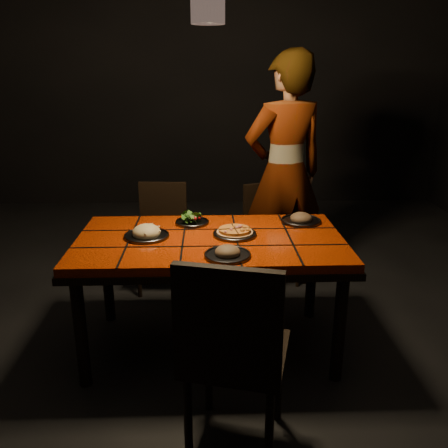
{
  "coord_description": "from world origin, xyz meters",
  "views": [
    {
      "loc": [
        -0.01,
        -2.69,
        1.72
      ],
      "look_at": [
        0.09,
        0.04,
        0.82
      ],
      "focal_mm": 38.0,
      "sensor_mm": 36.0,
      "label": 1
    }
  ],
  "objects_px": {
    "chair_near": "(233,348)",
    "plate_pizza": "(235,233)",
    "chair_far_right": "(269,227)",
    "diner": "(285,174)",
    "chair_far_left": "(162,229)",
    "dining_table": "(210,250)",
    "plate_pasta": "(146,233)"
  },
  "relations": [
    {
      "from": "dining_table",
      "to": "diner",
      "type": "height_order",
      "value": "diner"
    },
    {
      "from": "chair_near",
      "to": "plate_pasta",
      "type": "relative_size",
      "value": 3.65
    },
    {
      "from": "chair_far_left",
      "to": "plate_pasta",
      "type": "xyz_separation_m",
      "value": [
        -0.0,
        -0.92,
        0.29
      ]
    },
    {
      "from": "diner",
      "to": "plate_pizza",
      "type": "bearing_deg",
      "value": 44.54
    },
    {
      "from": "chair_far_right",
      "to": "diner",
      "type": "height_order",
      "value": "diner"
    },
    {
      "from": "chair_far_left",
      "to": "plate_pizza",
      "type": "distance_m",
      "value": 1.09
    },
    {
      "from": "chair_far_left",
      "to": "plate_pizza",
      "type": "relative_size",
      "value": 3.21
    },
    {
      "from": "chair_near",
      "to": "plate_pizza",
      "type": "relative_size",
      "value": 3.74
    },
    {
      "from": "chair_near",
      "to": "plate_pizza",
      "type": "distance_m",
      "value": 0.96
    },
    {
      "from": "chair_near",
      "to": "diner",
      "type": "height_order",
      "value": "diner"
    },
    {
      "from": "dining_table",
      "to": "plate_pizza",
      "type": "xyz_separation_m",
      "value": [
        0.15,
        0.03,
        0.1
      ]
    },
    {
      "from": "plate_pasta",
      "to": "plate_pizza",
      "type": "bearing_deg",
      "value": 1.2
    },
    {
      "from": "diner",
      "to": "plate_pizza",
      "type": "relative_size",
      "value": 7.01
    },
    {
      "from": "chair_far_right",
      "to": "plate_pasta",
      "type": "distance_m",
      "value": 1.35
    },
    {
      "from": "chair_near",
      "to": "plate_pizza",
      "type": "xyz_separation_m",
      "value": [
        0.06,
        0.94,
        0.2
      ]
    },
    {
      "from": "plate_pasta",
      "to": "chair_near",
      "type": "bearing_deg",
      "value": -63.04
    },
    {
      "from": "dining_table",
      "to": "diner",
      "type": "bearing_deg",
      "value": 57.62
    },
    {
      "from": "chair_near",
      "to": "chair_far_right",
      "type": "height_order",
      "value": "chair_near"
    },
    {
      "from": "chair_far_left",
      "to": "plate_pizza",
      "type": "height_order",
      "value": "chair_far_left"
    },
    {
      "from": "chair_near",
      "to": "plate_pasta",
      "type": "height_order",
      "value": "chair_near"
    },
    {
      "from": "dining_table",
      "to": "plate_pasta",
      "type": "xyz_separation_m",
      "value": [
        -0.38,
        0.02,
        0.1
      ]
    },
    {
      "from": "plate_pasta",
      "to": "diner",
      "type": "bearing_deg",
      "value": 43.22
    },
    {
      "from": "plate_pasta",
      "to": "dining_table",
      "type": "bearing_deg",
      "value": -2.64
    },
    {
      "from": "plate_pizza",
      "to": "plate_pasta",
      "type": "xyz_separation_m",
      "value": [
        -0.53,
        -0.01,
        0.01
      ]
    },
    {
      "from": "dining_table",
      "to": "chair_far_right",
      "type": "distance_m",
      "value": 1.14
    },
    {
      "from": "chair_far_right",
      "to": "plate_pasta",
      "type": "xyz_separation_m",
      "value": [
        -0.87,
        -0.99,
        0.3
      ]
    },
    {
      "from": "dining_table",
      "to": "plate_pasta",
      "type": "distance_m",
      "value": 0.4
    },
    {
      "from": "chair_far_left",
      "to": "chair_far_right",
      "type": "height_order",
      "value": "chair_far_left"
    },
    {
      "from": "plate_pizza",
      "to": "chair_far_left",
      "type": "bearing_deg",
      "value": 120.29
    },
    {
      "from": "chair_far_left",
      "to": "chair_near",
      "type": "bearing_deg",
      "value": -71.34
    },
    {
      "from": "chair_near",
      "to": "diner",
      "type": "relative_size",
      "value": 0.53
    },
    {
      "from": "chair_far_left",
      "to": "chair_far_right",
      "type": "bearing_deg",
      "value": 8.67
    }
  ]
}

